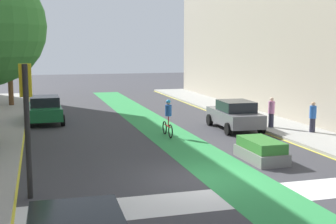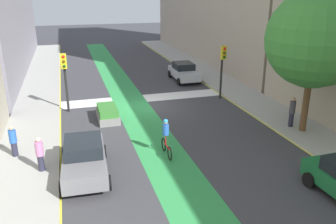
# 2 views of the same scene
# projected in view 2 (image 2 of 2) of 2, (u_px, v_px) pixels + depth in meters

# --- Properties ---
(ground_plane) EXTENTS (120.00, 120.00, 0.00)m
(ground_plane) POSITION_uv_depth(u_px,v_px,m) (149.00, 107.00, 24.05)
(ground_plane) COLOR #38383D
(bike_lane_paint) EXTENTS (2.40, 60.00, 0.01)m
(bike_lane_paint) POSITION_uv_depth(u_px,v_px,m) (134.00, 108.00, 23.76)
(bike_lane_paint) COLOR #2D8C47
(bike_lane_paint) RESTS_ON ground_plane
(crosswalk_band) EXTENTS (12.00, 1.80, 0.01)m
(crosswalk_band) POSITION_uv_depth(u_px,v_px,m) (143.00, 98.00, 25.85)
(crosswalk_band) COLOR silver
(crosswalk_band) RESTS_ON ground_plane
(sidewalk_left) EXTENTS (3.00, 60.00, 0.15)m
(sidewalk_left) POSITION_uv_depth(u_px,v_px,m) (246.00, 97.00, 26.02)
(sidewalk_left) COLOR #9E9E99
(sidewalk_left) RESTS_ON ground_plane
(curb_stripe_left) EXTENTS (0.16, 60.00, 0.01)m
(curb_stripe_left) POSITION_uv_depth(u_px,v_px,m) (228.00, 99.00, 25.65)
(curb_stripe_left) COLOR yellow
(curb_stripe_left) RESTS_ON ground_plane
(sidewalk_right) EXTENTS (3.00, 60.00, 0.15)m
(sidewalk_right) POSITION_uv_depth(u_px,v_px,m) (35.00, 116.00, 22.02)
(sidewalk_right) COLOR #9E9E99
(sidewalk_right) RESTS_ON ground_plane
(curb_stripe_right) EXTENTS (0.16, 60.00, 0.01)m
(curb_stripe_right) POSITION_uv_depth(u_px,v_px,m) (60.00, 115.00, 22.45)
(curb_stripe_right) COLOR yellow
(curb_stripe_right) RESTS_ON ground_plane
(traffic_signal_near_right) EXTENTS (0.35, 0.52, 3.93)m
(traffic_signal_near_right) POSITION_uv_depth(u_px,v_px,m) (65.00, 71.00, 22.06)
(traffic_signal_near_right) COLOR black
(traffic_signal_near_right) RESTS_ON ground_plane
(traffic_signal_near_left) EXTENTS (0.35, 0.52, 3.94)m
(traffic_signal_near_left) POSITION_uv_depth(u_px,v_px,m) (223.00, 62.00, 24.83)
(traffic_signal_near_left) COLOR black
(traffic_signal_near_left) RESTS_ON ground_plane
(car_grey_right_far) EXTENTS (2.20, 4.28, 1.57)m
(car_grey_right_far) POSITION_uv_depth(u_px,v_px,m) (84.00, 158.00, 15.08)
(car_grey_right_far) COLOR slate
(car_grey_right_far) RESTS_ON ground_plane
(car_silver_left_near) EXTENTS (2.11, 4.24, 1.57)m
(car_silver_left_near) POSITION_uv_depth(u_px,v_px,m) (184.00, 72.00, 30.63)
(car_silver_left_near) COLOR #B2B7BF
(car_silver_left_near) RESTS_ON ground_plane
(cyclist_in_lane) EXTENTS (0.32, 1.73, 1.86)m
(cyclist_in_lane) POSITION_uv_depth(u_px,v_px,m) (166.00, 136.00, 16.83)
(cyclist_in_lane) COLOR black
(cyclist_in_lane) RESTS_ON ground_plane
(pedestrian_sidewalk_right_a) EXTENTS (0.34, 0.34, 1.60)m
(pedestrian_sidewalk_right_a) POSITION_uv_depth(u_px,v_px,m) (40.00, 154.00, 15.08)
(pedestrian_sidewalk_right_a) COLOR #262638
(pedestrian_sidewalk_right_a) RESTS_ON sidewalk_right
(pedestrian_sidewalk_left_a) EXTENTS (0.34, 0.34, 1.78)m
(pedestrian_sidewalk_left_a) POSITION_uv_depth(u_px,v_px,m) (292.00, 112.00, 19.93)
(pedestrian_sidewalk_left_a) COLOR #262638
(pedestrian_sidewalk_left_a) RESTS_ON sidewalk_left
(pedestrian_sidewalk_right_b) EXTENTS (0.34, 0.34, 1.54)m
(pedestrian_sidewalk_right_b) POSITION_uv_depth(u_px,v_px,m) (13.00, 141.00, 16.43)
(pedestrian_sidewalk_right_b) COLOR #262638
(pedestrian_sidewalk_right_b) RESTS_ON sidewalk_right
(street_tree_near) EXTENTS (5.14, 5.14, 7.72)m
(street_tree_near) POSITION_uv_depth(u_px,v_px,m) (315.00, 39.00, 17.92)
(street_tree_near) COLOR brown
(street_tree_near) RESTS_ON sidewalk_left
(median_planter) EXTENTS (1.24, 2.43, 0.85)m
(median_planter) POSITION_uv_depth(u_px,v_px,m) (108.00, 114.00, 21.52)
(median_planter) COLOR slate
(median_planter) RESTS_ON ground_plane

